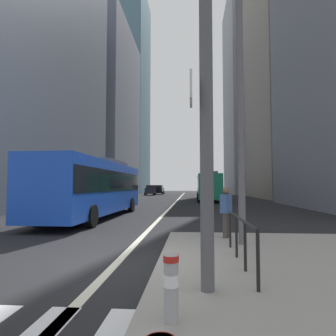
{
  "coord_description": "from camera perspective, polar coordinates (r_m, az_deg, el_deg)",
  "views": [
    {
      "loc": [
        1.75,
        -6.81,
        1.81
      ],
      "look_at": [
        -1.36,
        32.84,
        4.19
      ],
      "focal_mm": 31.79,
      "sensor_mm": 36.0,
      "label": 1
    }
  ],
  "objects": [
    {
      "name": "ground_plane",
      "position": [
        26.92,
        0.75,
        -7.29
      ],
      "size": [
        160.0,
        160.0,
        0.0
      ],
      "primitive_type": "plane",
      "color": "black"
    },
    {
      "name": "lane_centre_line",
      "position": [
        36.89,
        1.77,
        -6.23
      ],
      "size": [
        0.2,
        80.0,
        0.01
      ],
      "primitive_type": "cube",
      "color": "beige",
      "rests_on": "ground"
    },
    {
      "name": "office_tower_left_near",
      "position": [
        35.65,
        -28.7,
        24.02
      ],
      "size": [
        12.73,
        24.48,
        36.02
      ],
      "primitive_type": "cube",
      "color": "slate",
      "rests_on": "ground"
    },
    {
      "name": "office_tower_left_mid",
      "position": [
        58.2,
        -13.64,
        10.32
      ],
      "size": [
        12.98,
        21.37,
        31.08
      ],
      "primitive_type": "cube",
      "color": "slate",
      "rests_on": "ground"
    },
    {
      "name": "office_tower_left_far",
      "position": [
        81.0,
        -8.65,
        14.06
      ],
      "size": [
        12.25,
        16.73,
        52.19
      ],
      "primitive_type": "cube",
      "color": "slate",
      "rests_on": "ground"
    },
    {
      "name": "office_tower_right_mid",
      "position": [
        54.57,
        22.29,
        24.91
      ],
      "size": [
        11.07,
        17.89,
        54.98
      ],
      "primitive_type": "cube",
      "color": "gray",
      "rests_on": "ground"
    },
    {
      "name": "office_tower_right_far",
      "position": [
        72.34,
        16.92,
        13.3
      ],
      "size": [
        13.81,
        18.72,
        44.91
      ],
      "primitive_type": "cube",
      "color": "#9E9EA3",
      "rests_on": "ground"
    },
    {
      "name": "city_bus_blue_oncoming",
      "position": [
        17.45,
        -13.69,
        -3.25
      ],
      "size": [
        2.86,
        12.2,
        3.4
      ],
      "color": "blue",
      "rests_on": "ground"
    },
    {
      "name": "city_bus_red_receding",
      "position": [
        36.01,
        7.74,
        -3.36
      ],
      "size": [
        2.77,
        11.05,
        3.4
      ],
      "color": "#198456",
      "rests_on": "ground"
    },
    {
      "name": "car_oncoming_mid",
      "position": [
        62.49,
        -1.77,
        -4.18
      ],
      "size": [
        2.1,
        4.38,
        1.94
      ],
      "color": "black",
      "rests_on": "ground"
    },
    {
      "name": "car_receding_near",
      "position": [
        59.63,
        6.91,
        -4.19
      ],
      "size": [
        2.15,
        4.48,
        1.94
      ],
      "color": "gold",
      "rests_on": "ground"
    },
    {
      "name": "car_receding_far",
      "position": [
        50.25,
        7.2,
        -4.34
      ],
      "size": [
        2.12,
        4.42,
        1.94
      ],
      "color": "#B2A899",
      "rests_on": "ground"
    },
    {
      "name": "car_oncoming_far",
      "position": [
        57.73,
        -3.4,
        -4.24
      ],
      "size": [
        2.22,
        4.46,
        1.94
      ],
      "color": "#232838",
      "rests_on": "ground"
    },
    {
      "name": "traffic_signal_gantry",
      "position": [
        5.61,
        -14.31,
        20.71
      ],
      "size": [
        5.84,
        0.65,
        6.0
      ],
      "color": "#515156",
      "rests_on": "median_island"
    },
    {
      "name": "street_lamp_post",
      "position": [
        9.51,
        13.62,
        18.06
      ],
      "size": [
        5.5,
        0.32,
        8.0
      ],
      "color": "#56565B",
      "rests_on": "median_island"
    },
    {
      "name": "bollard_left",
      "position": [
        3.93,
        0.58,
        -21.45
      ],
      "size": [
        0.2,
        0.2,
        0.81
      ],
      "color": "#99999E",
      "rests_on": "median_island"
    },
    {
      "name": "pedestrian_railing",
      "position": [
        6.72,
        13.69,
        -11.59
      ],
      "size": [
        0.06,
        3.44,
        0.98
      ],
      "color": "black",
      "rests_on": "median_island"
    },
    {
      "name": "pedestrian_waiting",
      "position": [
        9.85,
        11.08,
        -7.89
      ],
      "size": [
        0.41,
        0.45,
        1.61
      ],
      "color": "#423D38",
      "rests_on": "median_island"
    }
  ]
}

